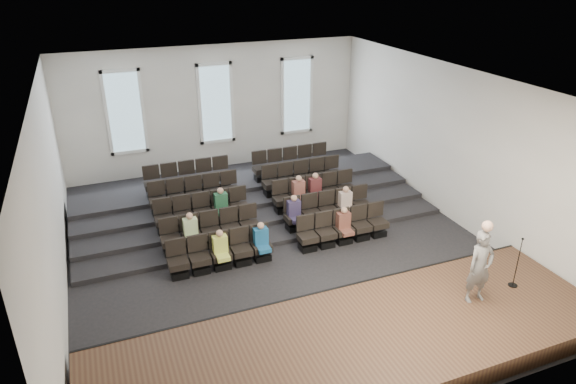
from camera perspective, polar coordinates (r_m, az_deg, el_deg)
The scene contains 14 objects.
ground at distance 15.77m, azimuth -1.14°, elevation -5.87°, with size 14.00×14.00×0.00m, color black.
ceiling at distance 13.92m, azimuth -1.31°, elevation 12.21°, with size 12.00×14.00×0.02m, color white.
wall_back at distance 21.06m, azimuth -8.04°, elevation 9.21°, with size 12.00×0.04×5.00m, color white.
wall_front at distance 9.24m, azimuth 14.69°, elevation -12.81°, with size 12.00×0.04×5.00m, color white.
wall_left at distance 13.94m, azimuth -25.07°, elevation -1.09°, with size 0.04×14.00×5.00m, color white.
wall_right at distance 17.56m, azimuth 17.58°, elevation 5.18°, with size 0.04×14.00×5.00m, color white.
stage at distance 11.87m, azimuth 7.96°, elevation -16.42°, with size 11.80×3.60×0.50m, color #4B3320.
stage_lip at distance 13.08m, azimuth 4.12°, elevation -11.79°, with size 11.80×0.06×0.52m, color black.
risers at distance 18.35m, azimuth -4.64°, elevation -0.66°, with size 11.80×4.80×0.60m.
seating_rows at distance 16.73m, azimuth -3.02°, elevation -1.36°, with size 6.80×4.70×1.67m.
windows at distance 20.94m, azimuth -8.03°, elevation 9.70°, with size 8.44×0.10×3.24m.
audience at distance 15.81m, azimuth -1.01°, elevation -2.36°, with size 5.45×2.64×1.10m.
speaker at distance 12.90m, azimuth 20.56°, elevation -7.80°, with size 0.67×0.44×1.84m, color slate.
mic_stand at distance 14.04m, azimuth 23.97°, elevation -8.09°, with size 0.23×0.23×1.37m.
Camera 1 is at (-4.74, -12.75, 7.99)m, focal length 32.00 mm.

